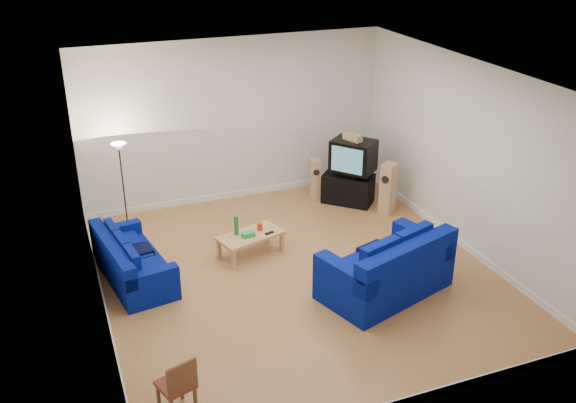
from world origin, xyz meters
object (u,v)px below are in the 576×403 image
object	(u,v)px
sofa_three_seat	(130,264)
television	(353,156)
sofa_loveseat	(388,272)
tv_stand	(348,188)
coffee_table	(250,237)

from	to	relation	value
sofa_three_seat	television	world-z (taller)	television
television	sofa_three_seat	bearing A→B (deg)	-112.85
sofa_loveseat	television	size ratio (longest dim) A/B	2.23
sofa_three_seat	tv_stand	xyz separation A→B (m)	(4.46, 1.40, 0.02)
sofa_three_seat	sofa_loveseat	world-z (taller)	sofa_loveseat
coffee_table	sofa_loveseat	bearing A→B (deg)	-50.16
coffee_table	television	distance (m)	2.90
tv_stand	coffee_table	bearing A→B (deg)	-108.13
tv_stand	television	size ratio (longest dim) A/B	0.98
tv_stand	television	world-z (taller)	television
television	sofa_loveseat	bearing A→B (deg)	-56.34
sofa_loveseat	tv_stand	distance (m)	3.34
sofa_loveseat	sofa_three_seat	bearing A→B (deg)	135.14
coffee_table	television	size ratio (longest dim) A/B	1.20
coffee_table	tv_stand	world-z (taller)	tv_stand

